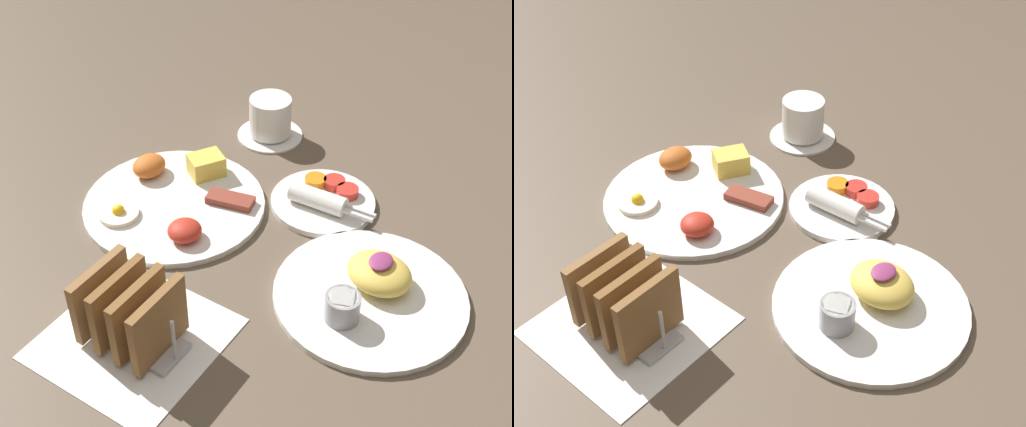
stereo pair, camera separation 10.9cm
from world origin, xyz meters
The scene contains 8 objects.
ground_plane centered at (0.00, 0.00, 0.00)m, with size 3.00×3.00×0.00m, color brown.
napkin_flat centered at (-0.21, 0.06, 0.00)m, with size 0.22×0.22×0.00m.
plate_breakfast centered at (0.04, 0.19, 0.01)m, with size 0.29×0.29×0.05m.
plate_condiments centered at (0.17, -0.02, 0.01)m, with size 0.17×0.18×0.04m.
plate_foreground centered at (0.02, -0.17, 0.01)m, with size 0.27×0.27×0.06m.
toast_rack centered at (-0.21, 0.06, 0.05)m, with size 0.10×0.15×0.10m.
coffee_cup centered at (0.30, 0.16, 0.04)m, with size 0.12×0.12×0.08m.
teaspoon centered at (0.15, -0.09, 0.00)m, with size 0.12×0.06×0.01m.
Camera 2 is at (-0.58, -0.50, 0.72)m, focal length 50.00 mm.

